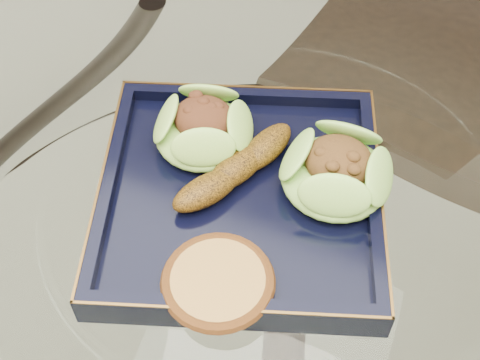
% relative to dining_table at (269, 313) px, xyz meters
% --- Properties ---
extents(dining_table, '(1.13, 1.13, 0.77)m').
position_rel_dining_table_xyz_m(dining_table, '(0.00, 0.00, 0.00)').
color(dining_table, white).
rests_on(dining_table, ground).
extents(dining_chair, '(0.43, 0.43, 0.90)m').
position_rel_dining_table_xyz_m(dining_chair, '(0.10, 0.53, -0.09)').
color(dining_chair, '#311C10').
rests_on(dining_chair, ground).
extents(navy_plate, '(0.35, 0.35, 0.02)m').
position_rel_dining_table_xyz_m(navy_plate, '(-0.04, 0.02, 0.17)').
color(navy_plate, black).
rests_on(navy_plate, dining_table).
extents(lettuce_wrap_left, '(0.11, 0.11, 0.04)m').
position_rel_dining_table_xyz_m(lettuce_wrap_left, '(-0.10, 0.06, 0.20)').
color(lettuce_wrap_left, '#68A730').
rests_on(lettuce_wrap_left, navy_plate).
extents(lettuce_wrap_right, '(0.13, 0.13, 0.04)m').
position_rel_dining_table_xyz_m(lettuce_wrap_right, '(0.04, 0.06, 0.20)').
color(lettuce_wrap_right, olive).
rests_on(lettuce_wrap_right, navy_plate).
extents(roasted_plantain, '(0.09, 0.15, 0.03)m').
position_rel_dining_table_xyz_m(roasted_plantain, '(-0.05, 0.04, 0.20)').
color(roasted_plantain, brown).
rests_on(roasted_plantain, navy_plate).
extents(crumb_patty, '(0.10, 0.10, 0.02)m').
position_rel_dining_table_xyz_m(crumb_patty, '(-0.02, -0.09, 0.19)').
color(crumb_patty, '#C08E40').
rests_on(crumb_patty, navy_plate).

